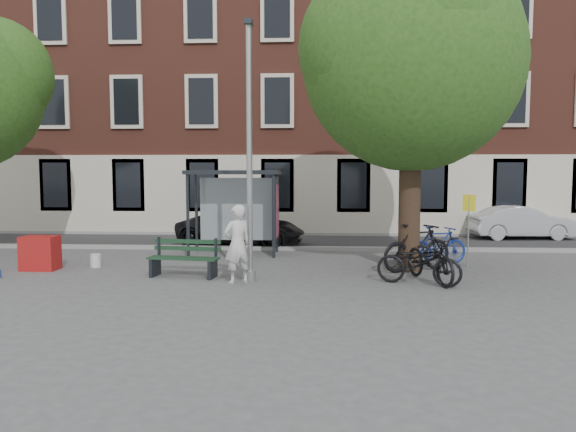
% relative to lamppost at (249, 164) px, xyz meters
% --- Properties ---
extents(ground, '(90.00, 90.00, 0.00)m').
position_rel_lamppost_xyz_m(ground, '(0.00, 0.00, -2.78)').
color(ground, '#4C4C4F').
rests_on(ground, ground).
extents(road, '(40.00, 4.00, 0.01)m').
position_rel_lamppost_xyz_m(road, '(0.00, 7.00, -2.78)').
color(road, '#28282B').
rests_on(road, ground).
extents(curb_near, '(40.00, 0.25, 0.12)m').
position_rel_lamppost_xyz_m(curb_near, '(0.00, 5.00, -2.72)').
color(curb_near, gray).
rests_on(curb_near, ground).
extents(curb_far, '(40.00, 0.25, 0.12)m').
position_rel_lamppost_xyz_m(curb_far, '(0.00, 9.00, -2.72)').
color(curb_far, gray).
rests_on(curb_far, ground).
extents(building_row, '(30.00, 8.00, 14.00)m').
position_rel_lamppost_xyz_m(building_row, '(0.00, 13.00, 4.22)').
color(building_row, brown).
rests_on(building_row, ground).
extents(lamppost, '(0.28, 0.35, 6.11)m').
position_rel_lamppost_xyz_m(lamppost, '(0.00, 0.00, 0.00)').
color(lamppost, '#9EA0A3').
rests_on(lamppost, ground).
extents(tree_right, '(5.76, 5.60, 8.20)m').
position_rel_lamppost_xyz_m(tree_right, '(4.01, 1.38, 2.83)').
color(tree_right, black).
rests_on(tree_right, ground).
extents(bus_shelter, '(2.85, 1.45, 2.62)m').
position_rel_lamppost_xyz_m(bus_shelter, '(-0.61, 4.11, -0.87)').
color(bus_shelter, '#1E2328').
rests_on(bus_shelter, ground).
extents(painter, '(0.81, 0.75, 1.85)m').
position_rel_lamppost_xyz_m(painter, '(-0.25, -0.33, -1.86)').
color(painter, silver).
rests_on(painter, ground).
extents(bench, '(1.82, 0.80, 0.90)m').
position_rel_lamppost_xyz_m(bench, '(-1.69, 0.37, -2.37)').
color(bench, '#1E2328').
rests_on(bench, ground).
extents(bike_a, '(2.07, 1.35, 1.03)m').
position_rel_lamppost_xyz_m(bike_a, '(3.95, -0.31, -2.27)').
color(bike_a, black).
rests_on(bike_a, ground).
extents(bike_b, '(1.85, 1.12, 1.08)m').
position_rel_lamppost_xyz_m(bike_b, '(4.98, 2.50, -2.25)').
color(bike_b, navy).
rests_on(bike_b, ground).
extents(bike_c, '(1.37, 2.26, 1.12)m').
position_rel_lamppost_xyz_m(bike_c, '(4.28, 0.07, -2.22)').
color(bike_c, black).
rests_on(bike_c, ground).
extents(bike_d, '(2.13, 1.48, 1.25)m').
position_rel_lamppost_xyz_m(bike_d, '(4.21, 1.43, -2.16)').
color(bike_d, black).
rests_on(bike_d, ground).
extents(car_dark, '(4.58, 2.50, 1.22)m').
position_rel_lamppost_xyz_m(car_dark, '(-1.05, 6.03, -2.18)').
color(car_dark, black).
rests_on(car_dark, ground).
extents(car_silver, '(3.92, 1.64, 1.26)m').
position_rel_lamppost_xyz_m(car_silver, '(9.33, 8.40, -2.15)').
color(car_silver, '#B5B6BD').
rests_on(car_silver, ground).
extents(red_stand, '(0.91, 0.62, 0.90)m').
position_rel_lamppost_xyz_m(red_stand, '(-5.71, 1.06, -2.33)').
color(red_stand, maroon).
rests_on(red_stand, ground).
extents(bucket_b, '(0.36, 0.36, 0.36)m').
position_rel_lamppost_xyz_m(bucket_b, '(-4.42, 1.55, -2.60)').
color(bucket_b, silver).
rests_on(bucket_b, ground).
extents(notice_sign, '(0.33, 0.14, 1.98)m').
position_rel_lamppost_xyz_m(notice_sign, '(5.68, 2.09, -1.34)').
color(notice_sign, '#9EA0A3').
rests_on(notice_sign, ground).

